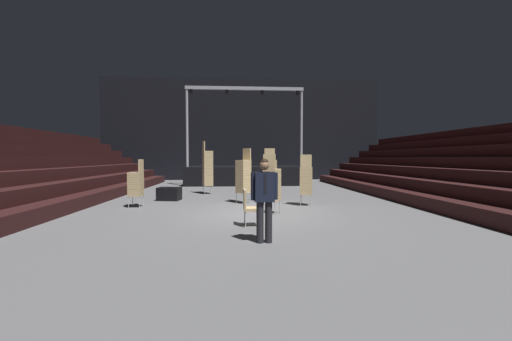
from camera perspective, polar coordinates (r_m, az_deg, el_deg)
The scene contains 14 objects.
ground_plane at distance 9.96m, azimuth -0.40°, elevation -8.13°, with size 22.00×30.00×0.10m, color slate.
arena_end_wall at distance 24.88m, azimuth -2.46°, elevation 7.54°, with size 22.00×0.30×8.00m, color black.
bleacher_bank_left at distance 13.30m, azimuth -39.67°, elevation 1.01°, with size 5.25×24.00×3.15m.
bleacher_bank_right at distance 14.01m, azimuth 35.94°, elevation 1.14°, with size 5.25×24.00×3.15m.
stage_riser at distance 20.61m, azimuth -2.17°, elevation -0.65°, with size 7.58×3.42×6.12m.
man_with_tie at distance 6.39m, azimuth 1.56°, elevation -4.58°, with size 0.57×0.25×1.75m.
chair_stack_front_left at distance 12.29m, azimuth 2.71°, elevation -0.88°, with size 0.55×0.55×2.14m.
chair_stack_front_right at distance 11.78m, azimuth -21.30°, elevation -2.20°, with size 0.46×0.46×1.71m.
chair_stack_mid_left at distance 9.78m, azimuth 2.95°, elevation -2.46°, with size 0.61×0.61×1.88m.
chair_stack_mid_right at distance 11.95m, azimuth -2.33°, elevation -0.97°, with size 0.62×0.62×2.14m.
chair_stack_mid_centre at distance 15.16m, azimuth -8.95°, elevation 0.51°, with size 0.56×0.56×2.56m.
chair_stack_rear_left at distance 11.53m, azimuth 9.26°, elevation -1.75°, with size 0.54×0.54×1.88m.
equipment_road_case at distance 13.30m, azimuth -15.75°, elevation -4.17°, with size 0.90×0.60×0.54m, color black.
loose_chair_near_man at distance 8.00m, azimuth -1.20°, elevation -6.49°, with size 0.46×0.46×0.95m.
Camera 1 is at (-0.58, -9.78, 1.77)m, focal length 21.63 mm.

